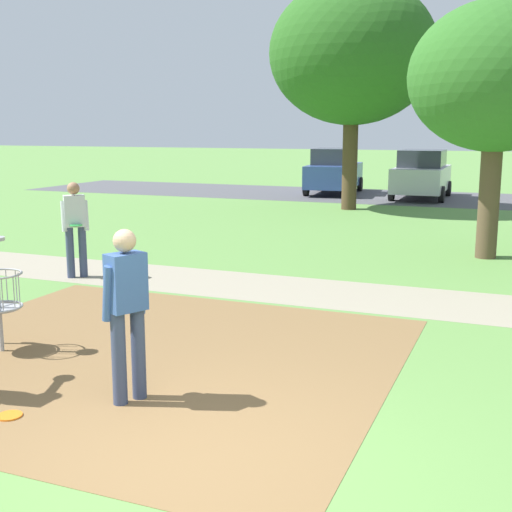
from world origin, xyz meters
The scene contains 11 objects.
ground_plane centered at (0.00, 0.00, 0.00)m, with size 160.00×160.00×0.00m, color #5B8942.
dirt_tee_pad centered at (-1.77, 2.13, 0.00)m, with size 5.90×5.48×0.01m, color brown.
player_foreground_watching centered at (-5.07, 5.40, 0.97)m, with size 0.46×0.45×1.71m.
player_waiting_left centered at (-1.15, 0.96, 0.97)m, with size 0.45×0.49×1.71m.
frisbee_by_tee centered at (-1.98, 0.22, 0.01)m, with size 0.23×0.23×0.02m, color orange.
tree_near_left centered at (1.63, 10.11, 3.62)m, with size 3.49×3.49×5.13m.
tree_mid_left centered at (-3.11, 17.35, 4.98)m, with size 5.33×5.33×7.26m.
parking_lot_strip centered at (0.00, 21.99, 0.00)m, with size 36.00×6.00×0.01m, color #4C4C51.
parked_car_leftmost centered at (-5.03, 22.48, 0.92)m, with size 2.31×4.37×1.84m.
parked_car_center_left centered at (-1.42, 21.84, 0.92)m, with size 2.04×4.23×1.84m.
gravel_path centered at (0.00, 5.94, 0.00)m, with size 40.00×1.90×0.00m, color gray.
Camera 1 is at (2.33, -4.34, 2.64)m, focal length 47.08 mm.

